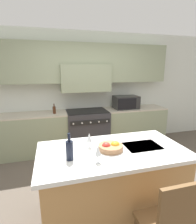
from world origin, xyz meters
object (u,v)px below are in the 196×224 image
Objects in this scene: wine_bottle at (70,150)px; fruit_bowl at (111,147)px; wine_glass_near at (98,151)px; island_chair at (170,224)px; wine_glass_far at (89,138)px; range_stove at (87,130)px; microwave at (126,102)px; oil_bottle_on_counter at (54,110)px.

fruit_bowl is at bearing 12.15° from wine_bottle.
wine_glass_near is 0.34m from fruit_bowl.
island_chair is 5.28× the size of wine_glass_far.
wine_bottle is (-0.63, -2.14, 0.57)m from range_stove.
wine_bottle is 1.01× the size of fruit_bowl.
microwave is at bearing 73.62° from island_chair.
wine_glass_near is (-0.36, -2.28, 0.59)m from range_stove.
microwave is 2.99m from island_chair.
oil_bottle_on_counter reaches higher than island_chair.
oil_bottle_on_counter is (-0.73, -0.05, 0.54)m from range_stove.
microwave reaches higher than wine_glass_near.
oil_bottle_on_counter reaches higher than wine_glass_far.
range_stove is 1.14m from microwave.
fruit_bowl is (0.49, 0.11, -0.08)m from wine_bottle.
wine_bottle reaches higher than fruit_bowl.
range_stove is 2.30m from wine_bottle.
range_stove is 4.36× the size of oil_bottle_on_counter.
fruit_bowl is at bearing 109.54° from island_chair.
microwave is at bearing 59.92° from wine_glass_near.
oil_bottle_on_counter is at bearing -176.27° from range_stove.
wine_glass_near is 0.65× the size of fruit_bowl.
oil_bottle_on_counter reaches higher than range_stove.
fruit_bowl is at bearing -73.27° from oil_bottle_on_counter.
wine_glass_near is (0.27, -0.14, 0.02)m from wine_bottle.
wine_glass_far is at bearing -124.72° from microwave.
island_chair is 2.93m from oil_bottle_on_counter.
island_chair is at bearing -72.47° from oil_bottle_on_counter.
oil_bottle_on_counter is at bearing 92.83° from wine_bottle.
wine_glass_near is 0.36m from wine_glass_far.
microwave is 2.33m from fruit_bowl.
wine_bottle is 1.36× the size of oil_bottle_on_counter.
wine_glass_far is (-0.37, -1.91, 0.59)m from range_stove.
microwave is 2.71× the size of oil_bottle_on_counter.
island_chair is 3.43× the size of fruit_bowl.
island_chair is (-0.83, -2.83, -0.51)m from microwave.
microwave is at bearing 2.23° from oil_bottle_on_counter.
microwave reaches higher than range_stove.
microwave is 2.00× the size of fruit_bowl.
microwave is at bearing 61.68° from fruit_bowl.
wine_glass_near is at bearing -98.96° from range_stove.
fruit_bowl is at bearing -118.32° from microwave.
wine_glass_far is at bearing 40.95° from wine_bottle.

